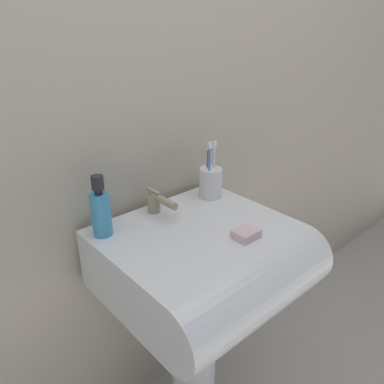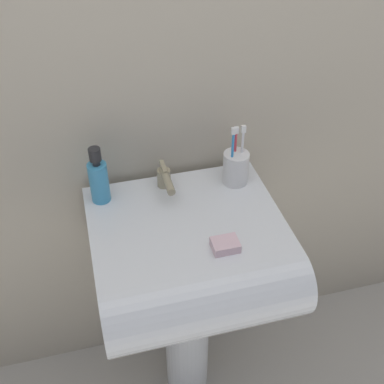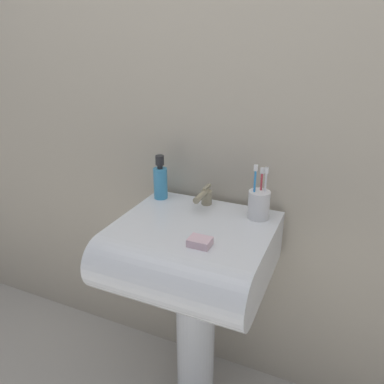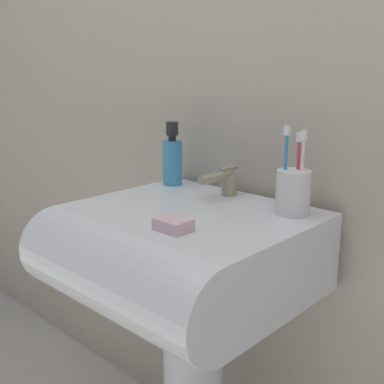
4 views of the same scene
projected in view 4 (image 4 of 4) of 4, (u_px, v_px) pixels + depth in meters
The scene contains 6 objects.
wall_back at pixel (264, 25), 1.14m from camera, with size 5.00×0.05×2.40m, color #B7AD99.
sink_basin at pixel (174, 255), 1.04m from camera, with size 0.51×0.49×0.18m.
faucet at pixel (224, 181), 1.17m from camera, with size 0.04×0.13×0.07m.
toothbrush_cup at pixel (293, 191), 1.02m from camera, with size 0.07×0.07×0.19m.
soap_bottle at pixel (172, 159), 1.28m from camera, with size 0.05×0.05×0.17m.
bar_soap at pixel (173, 225), 0.93m from camera, with size 0.07×0.05×0.02m, color silver.
Camera 4 is at (0.70, -0.75, 1.10)m, focal length 45.00 mm.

